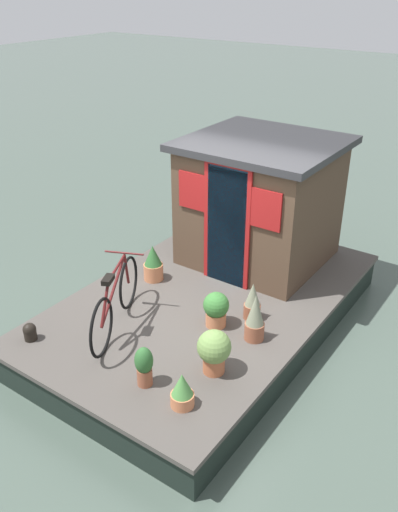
{
  "coord_description": "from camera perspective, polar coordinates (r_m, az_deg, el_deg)",
  "views": [
    {
      "loc": [
        -5.15,
        -3.46,
        4.39
      ],
      "look_at": [
        -0.2,
        0.0,
        1.19
      ],
      "focal_mm": 37.63,
      "sensor_mm": 36.0,
      "label": 1
    }
  ],
  "objects": [
    {
      "name": "potted_plant_fern",
      "position": [
        6.78,
        5.7,
        -4.88
      ],
      "size": [
        0.22,
        0.22,
        0.51
      ],
      "color": "#935138",
      "rests_on": "houseboat_deck"
    },
    {
      "name": "ground_plane",
      "position": [
        7.6,
        0.87,
        -7.34
      ],
      "size": [
        60.0,
        60.0,
        0.0
      ],
      "primitive_type": "plane",
      "color": "#47564C"
    },
    {
      "name": "bicycle",
      "position": [
        6.58,
        -8.85,
        -4.75
      ],
      "size": [
        1.57,
        0.77,
        0.84
      ],
      "color": "black",
      "rests_on": "houseboat_deck"
    },
    {
      "name": "houseboat_deck",
      "position": [
        7.46,
        0.89,
        -5.81
      ],
      "size": [
        4.96,
        3.07,
        0.49
      ],
      "color": "#4C4742",
      "rests_on": "ground_plane"
    },
    {
      "name": "potted_plant_thyme",
      "position": [
        7.62,
        -4.9,
        -0.8
      ],
      "size": [
        0.28,
        0.28,
        0.53
      ],
      "color": "#C6754C",
      "rests_on": "houseboat_deck"
    },
    {
      "name": "potted_plant_basil",
      "position": [
        6.4,
        5.97,
        -6.61
      ],
      "size": [
        0.24,
        0.24,
        0.61
      ],
      "color": "#935138",
      "rests_on": "houseboat_deck"
    },
    {
      "name": "mooring_bollard",
      "position": [
        6.76,
        -17.54,
        -7.67
      ],
      "size": [
        0.16,
        0.16,
        0.22
      ],
      "color": "black",
      "rests_on": "houseboat_deck"
    },
    {
      "name": "houseboat_cabin",
      "position": [
        7.95,
        6.51,
        5.81
      ],
      "size": [
        2.0,
        2.1,
        1.84
      ],
      "color": "#4C3828",
      "rests_on": "houseboat_deck"
    },
    {
      "name": "potted_plant_lavender",
      "position": [
        5.88,
        1.61,
        -9.94
      ],
      "size": [
        0.38,
        0.38,
        0.52
      ],
      "color": "#B2603D",
      "rests_on": "houseboat_deck"
    },
    {
      "name": "potted_plant_succulent",
      "position": [
        5.77,
        -5.86,
        -11.5
      ],
      "size": [
        0.2,
        0.2,
        0.47
      ],
      "color": "#935138",
      "rests_on": "houseboat_deck"
    },
    {
      "name": "potted_plant_mint",
      "position": [
        6.62,
        1.82,
        -5.61
      ],
      "size": [
        0.32,
        0.32,
        0.46
      ],
      "color": "#C6754C",
      "rests_on": "houseboat_deck"
    },
    {
      "name": "potted_plant_geranium",
      "position": [
        5.55,
        -1.8,
        -14.11
      ],
      "size": [
        0.25,
        0.25,
        0.4
      ],
      "color": "#C6754C",
      "rests_on": "houseboat_deck"
    }
  ]
}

